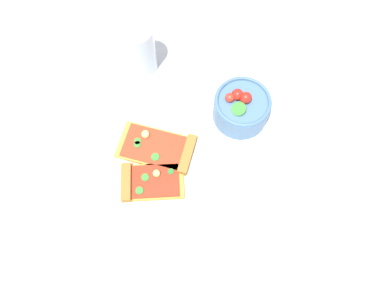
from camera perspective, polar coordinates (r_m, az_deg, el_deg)
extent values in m
plane|color=silver|center=(0.86, -5.21, -2.53)|extent=(2.40, 2.40, 0.00)
cylinder|color=white|center=(0.85, -5.71, -2.61)|extent=(0.27, 0.27, 0.01)
cube|color=gold|center=(0.85, -5.16, -0.49)|extent=(0.14, 0.18, 0.01)
cube|color=#A36B2D|center=(0.84, -0.69, -1.51)|extent=(0.09, 0.05, 0.02)
cube|color=red|center=(0.85, -5.19, -0.35)|extent=(0.12, 0.15, 0.00)
cylinder|color=#388433|center=(0.85, -7.95, 0.40)|extent=(0.02, 0.02, 0.00)
sphere|color=#EAD172|center=(0.85, -6.80, 1.43)|extent=(0.02, 0.02, 0.02)
cylinder|color=#388433|center=(0.85, -7.98, -0.06)|extent=(0.01, 0.01, 0.00)
cylinder|color=#388433|center=(0.83, -5.03, -2.00)|extent=(0.02, 0.02, 0.00)
cube|color=gold|center=(0.82, -5.73, -5.52)|extent=(0.09, 0.13, 0.01)
cube|color=#A36B2D|center=(0.83, -9.56, -5.55)|extent=(0.08, 0.02, 0.02)
cube|color=#B22D19|center=(0.82, -5.76, -5.41)|extent=(0.08, 0.11, 0.00)
cylinder|color=#2D722D|center=(0.82, -3.10, -4.02)|extent=(0.01, 0.01, 0.00)
sphere|color=#EAD172|center=(0.82, -5.13, -4.26)|extent=(0.02, 0.02, 0.02)
cylinder|color=#388433|center=(0.82, -6.84, -4.85)|extent=(0.02, 0.02, 0.00)
cylinder|color=#388433|center=(0.81, -7.65, -6.76)|extent=(0.02, 0.02, 0.00)
cylinder|color=#4C7299|center=(0.88, 7.20, 5.13)|extent=(0.12, 0.12, 0.06)
torus|color=#4C7299|center=(0.85, 7.47, 6.23)|extent=(0.12, 0.12, 0.01)
sphere|color=red|center=(0.84, 5.53, 6.74)|extent=(0.02, 0.02, 0.02)
sphere|color=red|center=(0.84, 6.64, 7.18)|extent=(0.03, 0.03, 0.03)
sphere|color=red|center=(0.84, 7.86, 6.69)|extent=(0.03, 0.03, 0.03)
cylinder|color=#388433|center=(0.84, 6.84, 5.10)|extent=(0.04, 0.04, 0.01)
cylinder|color=silver|center=(0.92, -7.68, 13.58)|extent=(0.07, 0.07, 0.13)
cylinder|color=black|center=(0.94, -7.53, 12.89)|extent=(0.07, 0.07, 0.09)
cube|color=white|center=(0.92, -7.30, 14.84)|extent=(0.02, 0.02, 0.02)
cube|color=white|center=(0.91, -7.08, 14.73)|extent=(0.02, 0.02, 0.02)
cube|color=white|center=(0.81, 7.14, -18.90)|extent=(0.19, 0.18, 0.00)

